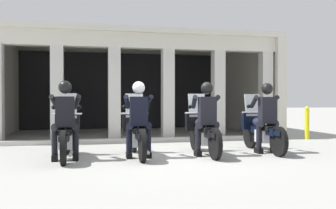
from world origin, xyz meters
TOP-DOWN VIEW (x-y plane):
  - ground_plane at (0.00, 3.00)m, footprint 80.00×80.00m
  - station_building at (-0.21, 5.64)m, footprint 9.11×5.30m
  - kerb_strip at (-0.21, 2.53)m, footprint 8.61×0.24m
  - motorcycle_far_left at (-2.19, 0.05)m, footprint 0.62×2.04m
  - police_officer_far_left at (-2.19, -0.23)m, footprint 0.63×0.61m
  - motorcycle_center_left at (-0.73, 0.07)m, footprint 0.62×2.04m
  - police_officer_center_left at (-0.73, -0.21)m, footprint 0.63×0.61m
  - motorcycle_center_right at (0.73, 0.03)m, footprint 0.62×2.04m
  - police_officer_center_right at (0.73, -0.26)m, footprint 0.63×0.61m
  - motorcycle_far_right at (2.20, 0.15)m, footprint 0.62×2.04m
  - police_officer_far_right at (2.19, -0.14)m, footprint 0.63×0.61m
  - bollard_kerbside at (4.79, 2.27)m, footprint 0.14×0.14m

SIDE VIEW (x-z plane):
  - ground_plane at x=0.00m, z-range 0.00..0.00m
  - kerb_strip at x=-0.21m, z-range 0.00..0.12m
  - bollard_kerbside at x=4.79m, z-range 0.00..1.00m
  - motorcycle_far_left at x=-2.19m, z-range -0.17..1.17m
  - motorcycle_center_left at x=-0.73m, z-range -0.17..1.17m
  - motorcycle_center_right at x=0.73m, z-range -0.17..1.17m
  - motorcycle_far_right at x=2.20m, z-range -0.17..1.17m
  - police_officer_far_left at x=-2.19m, z-range 0.15..1.73m
  - police_officer_center_left at x=-0.73m, z-range 0.15..1.73m
  - police_officer_center_right at x=0.73m, z-range 0.15..1.73m
  - police_officer_far_right at x=2.19m, z-range 0.15..1.73m
  - station_building at x=-0.21m, z-range 0.43..3.75m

